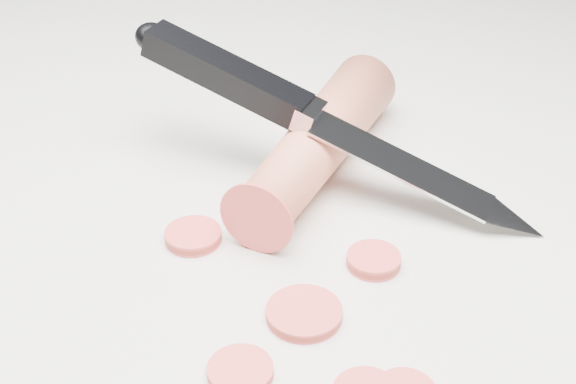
{
  "coord_description": "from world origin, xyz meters",
  "views": [
    {
      "loc": [
        -0.02,
        -0.36,
        0.28
      ],
      "look_at": [
        -0.02,
        0.03,
        0.02
      ],
      "focal_mm": 50.0,
      "sensor_mm": 36.0,
      "label": 1
    }
  ],
  "objects": [
    {
      "name": "ground",
      "position": [
        0.0,
        0.0,
        0.0
      ],
      "size": [
        2.4,
        2.4,
        0.0
      ],
      "primitive_type": "plane",
      "color": "silver",
      "rests_on": "ground"
    },
    {
      "name": "carrot",
      "position": [
        0.0,
        0.08,
        0.02
      ],
      "size": [
        0.11,
        0.18,
        0.04
      ],
      "primitive_type": "cylinder",
      "rotation": [
        1.57,
        0.0,
        -0.43
      ],
      "color": "#DE6345",
      "rests_on": "ground"
    },
    {
      "name": "carrot_slice_1",
      "position": [
        0.03,
        -0.01,
        0.0
      ],
      "size": [
        0.03,
        0.03,
        0.01
      ],
      "primitive_type": "cylinder",
      "color": "#E93C39",
      "rests_on": "ground"
    },
    {
      "name": "carrot_slice_2",
      "position": [
        -0.04,
        -0.09,
        0.0
      ],
      "size": [
        0.03,
        0.03,
        0.01
      ],
      "primitive_type": "cylinder",
      "color": "#E93C39",
      "rests_on": "ground"
    },
    {
      "name": "carrot_slice_3",
      "position": [
        -0.07,
        0.01,
        0.0
      ],
      "size": [
        0.03,
        0.03,
        0.01
      ],
      "primitive_type": "cylinder",
      "color": "#E93C39",
      "rests_on": "ground"
    },
    {
      "name": "carrot_slice_4",
      "position": [
        -0.01,
        -0.06,
        0.0
      ],
      "size": [
        0.04,
        0.04,
        0.01
      ],
      "primitive_type": "cylinder",
      "color": "#E93C39",
      "rests_on": "ground"
    },
    {
      "name": "kitchen_knife",
      "position": [
        0.01,
        0.07,
        0.05
      ],
      "size": [
        0.26,
        0.14,
        0.09
      ],
      "primitive_type": null,
      "color": "silver",
      "rests_on": "ground"
    }
  ]
}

